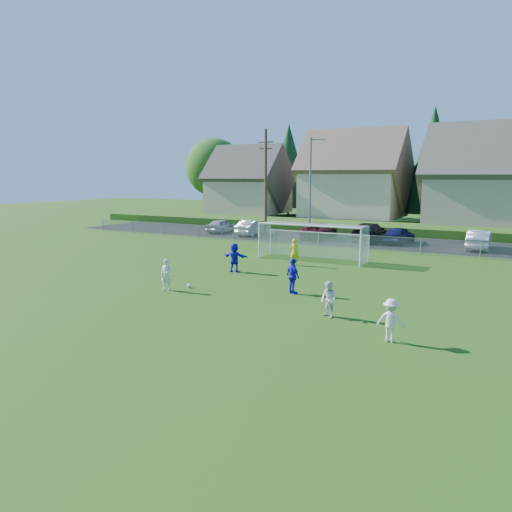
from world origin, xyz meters
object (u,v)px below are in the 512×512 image
object	(u,v)px
car_f	(479,240)
player_white_b	(329,300)
player_blue_a	(293,276)
car_d	(370,232)
goalkeeper	(294,252)
car_b	(252,228)
soccer_ball	(189,286)
soccer_goal	(313,236)
player_white_a	(166,275)
player_blue_b	(235,258)
car_e	(399,235)
car_a	(222,226)
car_c	(319,231)
player_white_c	(391,320)

from	to	relation	value
car_f	player_white_b	bearing A→B (deg)	80.71
player_blue_a	car_d	xyz separation A→B (m)	(-2.36, 21.01, -0.06)
goalkeeper	car_b	distance (m)	16.46
player_blue_a	car_f	bearing A→B (deg)	-74.52
soccer_ball	soccer_goal	world-z (taller)	soccer_goal
player_white_b	car_b	bearing A→B (deg)	155.92
player_white_b	car_b	distance (m)	28.33
player_white_b	goalkeeper	xyz separation A→B (m)	(-6.20, 10.19, 0.12)
player_white_b	player_blue_a	bearing A→B (deg)	164.67
player_white_a	player_blue_b	distance (m)	5.81
car_e	soccer_goal	bearing A→B (deg)	80.74
car_a	soccer_goal	world-z (taller)	soccer_goal
goalkeeper	player_white_a	bearing A→B (deg)	74.31
car_c	car_d	distance (m)	4.61
player_blue_a	goalkeeper	bearing A→B (deg)	-32.69
car_a	car_e	xyz separation A→B (m)	(17.52, 0.47, 0.03)
soccer_ball	player_white_a	distance (m)	1.38
car_a	car_d	distance (m)	14.96
player_white_a	car_d	size ratio (longest dim) A/B	0.28
soccer_goal	car_f	bearing A→B (deg)	48.52
player_white_b	player_blue_b	world-z (taller)	player_blue_b
car_f	car_d	bearing A→B (deg)	-4.61
car_a	player_white_b	bearing A→B (deg)	134.22
player_blue_b	soccer_goal	bearing A→B (deg)	-111.63
soccer_ball	car_f	distance (m)	24.81
player_white_c	player_blue_a	size ratio (longest dim) A/B	0.88
car_e	car_f	distance (m)	6.33
player_blue_b	car_c	world-z (taller)	player_blue_b
player_white_c	soccer_goal	xyz separation A→B (m)	(-8.95, 14.53, 0.86)
car_b	car_f	distance (m)	20.09
car_f	soccer_goal	size ratio (longest dim) A/B	0.62
soccer_ball	car_c	size ratio (longest dim) A/B	0.04
soccer_ball	car_e	distance (m)	22.99
car_b	car_a	bearing A→B (deg)	-9.60
player_white_b	car_f	bearing A→B (deg)	111.62
player_white_c	goalkeeper	size ratio (longest dim) A/B	0.89
player_white_b	car_e	distance (m)	24.11
player_white_a	player_white_c	size ratio (longest dim) A/B	1.04
soccer_ball	car_a	xyz separation A→B (m)	(-12.09, 21.86, 0.57)
player_white_c	goalkeeper	bearing A→B (deg)	-51.28
car_d	soccer_goal	xyz separation A→B (m)	(-0.61, -11.33, 0.81)
player_white_a	car_f	world-z (taller)	player_white_a
car_a	car_f	size ratio (longest dim) A/B	0.87
car_e	car_a	bearing A→B (deg)	8.12
player_white_b	soccer_goal	size ratio (longest dim) A/B	0.20
car_a	player_white_c	bearing A→B (deg)	136.01
goalkeeper	car_b	xyz separation A→B (m)	(-10.37, 12.79, -0.14)
car_b	car_c	bearing A→B (deg)	-175.16
player_white_a	car_b	distance (m)	23.65
player_white_a	player_white_c	bearing A→B (deg)	-22.10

